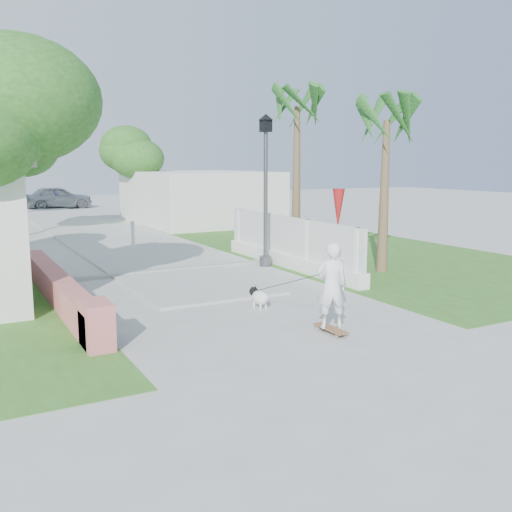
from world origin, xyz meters
TOP-DOWN VIEW (x-y plane):
  - ground at (0.00, 0.00)m, footprint 90.00×90.00m
  - path_strip at (0.00, 20.00)m, footprint 3.20×36.00m
  - curb at (0.00, 6.00)m, footprint 6.50×0.25m
  - grass_right at (7.00, 8.00)m, footprint 8.00×20.00m
  - pink_wall at (-3.30, 3.55)m, footprint 0.45×8.20m
  - lattice_fence at (3.40, 5.00)m, footprint 0.35×7.00m
  - building_right at (6.00, 18.00)m, footprint 6.00×8.00m
  - street_lamp at (2.90, 5.50)m, footprint 0.44×0.44m
  - bollard at (0.20, 10.00)m, footprint 0.14×0.14m
  - patio_umbrella at (4.80, 4.50)m, footprint 0.36×0.36m
  - tree_path_left at (-2.98, 15.98)m, footprint 3.40×3.40m
  - tree_path_right at (3.22, 19.98)m, footprint 3.00×3.00m
  - palm_far at (4.60, 6.50)m, footprint 1.80×1.80m
  - palm_near at (5.40, 3.20)m, footprint 1.80×1.80m
  - skateboarder at (0.59, -0.78)m, footprint 0.67×2.84m
  - dog at (0.36, 1.26)m, footprint 0.35×0.65m
  - parked_car at (1.20, 30.84)m, footprint 4.40×1.83m

SIDE VIEW (x-z plane):
  - ground at x=0.00m, z-range 0.00..0.00m
  - grass_right at x=7.00m, z-range 0.00..0.01m
  - path_strip at x=0.00m, z-range 0.00..0.06m
  - curb at x=0.00m, z-range 0.00..0.10m
  - dog at x=0.36m, z-range 0.02..0.47m
  - pink_wall at x=-3.30m, z-range -0.09..0.71m
  - lattice_fence at x=3.40m, z-range -0.21..1.29m
  - bollard at x=0.20m, z-range 0.04..1.13m
  - parked_car at x=1.20m, z-range 0.00..1.49m
  - skateboarder at x=0.59m, z-range 0.02..1.68m
  - building_right at x=6.00m, z-range 0.00..2.60m
  - patio_umbrella at x=4.80m, z-range 0.54..2.84m
  - street_lamp at x=2.90m, z-range 0.21..4.65m
  - tree_path_right at x=3.22m, z-range 1.10..5.89m
  - tree_path_left at x=-2.98m, z-range 1.21..6.43m
  - palm_near at x=5.40m, z-range 1.60..6.30m
  - palm_far at x=4.60m, z-range 1.83..7.13m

